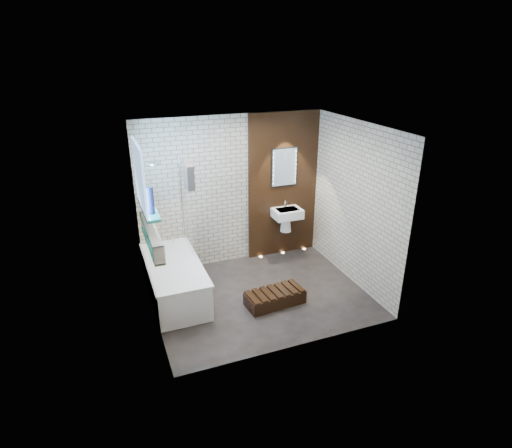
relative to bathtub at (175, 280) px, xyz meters
name	(u,v)px	position (x,y,z in m)	size (l,w,h in m)	color
ground	(259,295)	(1.22, -0.45, -0.29)	(3.20, 3.20, 0.00)	black
room_shell	(260,218)	(1.22, -0.45, 1.01)	(3.24, 3.20, 2.60)	tan
walnut_panel	(283,186)	(2.17, 0.82, 1.01)	(1.30, 0.06, 2.60)	black
clerestory_window	(141,183)	(-0.34, -0.10, 1.61)	(0.18, 1.00, 0.94)	#7FADE0
display_niche	(152,236)	(-0.31, -0.30, 0.91)	(0.14, 1.30, 0.26)	#217C6F
bathtub	(175,280)	(0.00, 0.00, 0.00)	(0.79, 1.74, 0.70)	white
bath_screen	(187,207)	(0.35, 0.44, 0.99)	(0.01, 0.78, 1.40)	white
towel	(189,177)	(0.35, 0.15, 1.56)	(0.11, 0.27, 0.36)	black
shower_head	(154,164)	(-0.08, 0.50, 1.71)	(0.18, 0.18, 0.02)	silver
washbasin	(287,216)	(2.17, 0.62, 0.50)	(0.50, 0.36, 0.58)	white
led_mirror	(284,167)	(2.17, 0.78, 1.36)	(0.50, 0.02, 0.70)	black
walnut_step	(275,298)	(1.35, -0.75, -0.19)	(0.88, 0.39, 0.20)	black
niche_bottles	(151,235)	(-0.31, -0.20, 0.88)	(0.07, 0.63, 0.17)	maroon
sill_vases	(151,200)	(-0.28, -0.35, 1.44)	(0.09, 0.09, 0.37)	#161B3C
floor_uplights	(283,253)	(2.17, 0.75, -0.29)	(0.96, 0.06, 0.01)	#FFD899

